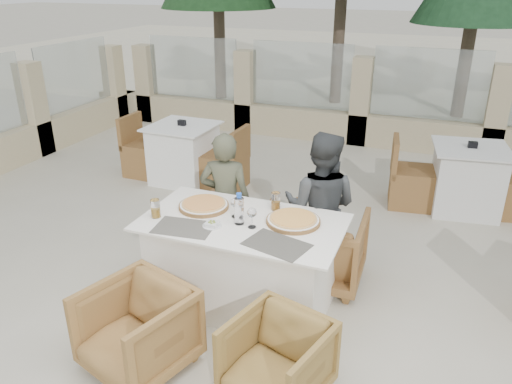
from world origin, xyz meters
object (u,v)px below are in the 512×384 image
(olive_dish, at_px, (212,224))
(armchair_far_right, at_px, (323,248))
(armchair_near_right, at_px, (277,360))
(bg_table_b, at_px, (467,179))
(armchair_far_left, at_px, (236,231))
(beer_glass_left, at_px, (155,208))
(pizza_right, at_px, (293,220))
(armchair_near_left, at_px, (137,330))
(bg_table_a, at_px, (184,154))
(dining_table, at_px, (243,263))
(pizza_left, at_px, (204,205))
(wine_glass_centre, at_px, (235,206))
(wine_glass_near, at_px, (252,217))
(diner_right, at_px, (320,207))
(water_bottle, at_px, (239,209))
(diner_left, at_px, (226,201))
(beer_glass_right, at_px, (276,201))

(olive_dish, xyz_separation_m, armchair_far_right, (0.72, 0.75, -0.46))
(armchair_near_right, bearing_deg, bg_table_b, 88.37)
(armchair_far_left, bearing_deg, beer_glass_left, 59.64)
(pizza_right, distance_m, armchair_near_right, 1.12)
(armchair_far_left, relative_size, armchair_near_left, 1.00)
(armchair_near_left, bearing_deg, beer_glass_left, 127.92)
(bg_table_a, bearing_deg, dining_table, -49.79)
(pizza_left, distance_m, wine_glass_centre, 0.33)
(wine_glass_near, relative_size, diner_right, 0.13)
(bg_table_a, bearing_deg, armchair_far_right, -33.92)
(wine_glass_centre, bearing_deg, beer_glass_left, -158.50)
(wine_glass_centre, bearing_deg, water_bottle, -52.98)
(armchair_far_left, relative_size, diner_left, 0.52)
(water_bottle, distance_m, beer_glass_left, 0.69)
(pizza_right, bearing_deg, wine_glass_centre, -171.94)
(armchair_near_right, distance_m, diner_left, 1.74)
(armchair_far_right, bearing_deg, beer_glass_left, 30.19)
(beer_glass_right, bearing_deg, dining_table, -120.28)
(armchair_near_left, bearing_deg, armchair_far_left, 105.55)
(beer_glass_right, distance_m, bg_table_b, 2.83)
(pizza_left, height_order, bg_table_a, pizza_left)
(wine_glass_centre, height_order, armchair_near_right, wine_glass_centre)
(pizza_left, xyz_separation_m, diner_left, (0.01, 0.42, -0.15))
(beer_glass_left, relative_size, diner_right, 0.11)
(beer_glass_right, xyz_separation_m, diner_right, (0.30, 0.34, -0.16))
(wine_glass_centre, xyz_separation_m, armchair_near_left, (-0.31, -1.01, -0.55))
(armchair_near_left, bearing_deg, pizza_left, 108.09)
(wine_glass_centre, bearing_deg, pizza_right, 8.06)
(wine_glass_near, distance_m, armchair_far_left, 0.99)
(pizza_left, bearing_deg, beer_glass_left, -133.32)
(wine_glass_near, height_order, armchair_far_left, wine_glass_near)
(pizza_left, height_order, bg_table_b, pizza_left)
(olive_dish, distance_m, armchair_near_right, 1.16)
(bg_table_a, bearing_deg, pizza_left, -55.17)
(armchair_far_right, bearing_deg, dining_table, 45.35)
(beer_glass_left, height_order, armchair_near_left, beer_glass_left)
(armchair_far_right, distance_m, bg_table_a, 2.86)
(beer_glass_left, distance_m, diner_right, 1.42)
(armchair_near_left, xyz_separation_m, bg_table_a, (-1.40, 3.21, 0.08))
(wine_glass_near, bearing_deg, water_bottle, 168.44)
(beer_glass_left, height_order, bg_table_b, beer_glass_left)
(diner_left, bearing_deg, wine_glass_near, 117.42)
(bg_table_b, bearing_deg, diner_right, -129.72)
(olive_dish, relative_size, diner_right, 0.08)
(water_bottle, xyz_separation_m, diner_right, (0.48, 0.69, -0.21))
(bg_table_b, bearing_deg, wine_glass_centre, -132.56)
(armchair_near_left, distance_m, bg_table_b, 4.16)
(pizza_left, bearing_deg, diner_right, 31.32)
(beer_glass_left, distance_m, armchair_near_right, 1.54)
(beer_glass_left, height_order, beer_glass_right, same)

